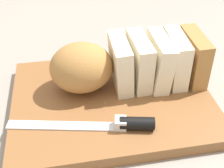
{
  "coord_description": "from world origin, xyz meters",
  "views": [
    {
      "loc": [
        -0.08,
        -0.43,
        0.4
      ],
      "look_at": [
        0.0,
        0.0,
        0.06
      ],
      "focal_mm": 46.69,
      "sensor_mm": 36.0,
      "label": 1
    }
  ],
  "objects": [
    {
      "name": "ground_plane",
      "position": [
        0.0,
        0.0,
        0.0
      ],
      "size": [
        3.0,
        3.0,
        0.0
      ],
      "primitive_type": "plane",
      "color": "gray"
    },
    {
      "name": "cutting_board",
      "position": [
        0.0,
        0.0,
        0.01
      ],
      "size": [
        0.39,
        0.3,
        0.03
      ],
      "primitive_type": "cube",
      "rotation": [
        0.0,
        0.0,
        -0.0
      ],
      "color": "brown",
      "rests_on": "ground_plane"
    },
    {
      "name": "bread_loaf",
      "position": [
        0.03,
        0.04,
        0.08
      ],
      "size": [
        0.31,
        0.11,
        0.1
      ],
      "rotation": [
        0.0,
        0.0,
        -0.0
      ],
      "color": "#A8753D",
      "rests_on": "cutting_board"
    },
    {
      "name": "bread_knife",
      "position": [
        -0.01,
        -0.09,
        0.03
      ],
      "size": [
        0.26,
        0.07,
        0.02
      ],
      "rotation": [
        0.0,
        0.0,
        2.94
      ],
      "color": "silver",
      "rests_on": "cutting_board"
    },
    {
      "name": "crumb_near_knife",
      "position": [
        -0.06,
        0.02,
        0.03
      ],
      "size": [
        0.01,
        0.01,
        0.01
      ],
      "primitive_type": "sphere",
      "color": "tan",
      "rests_on": "cutting_board"
    },
    {
      "name": "crumb_near_loaf",
      "position": [
        -0.02,
        -0.02,
        0.03
      ],
      "size": [
        0.0,
        0.0,
        0.0
      ],
      "primitive_type": "sphere",
      "color": "tan",
      "rests_on": "cutting_board"
    }
  ]
}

